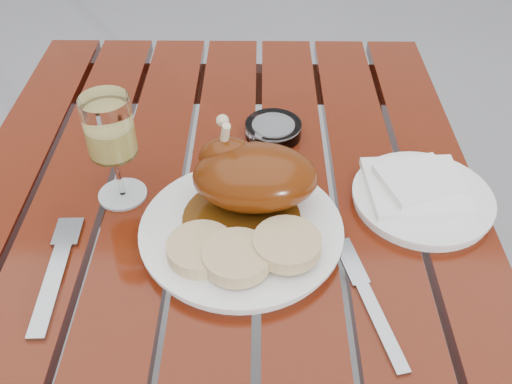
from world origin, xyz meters
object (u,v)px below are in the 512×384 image
Objects in this scene: table at (226,378)px; dinner_plate at (241,231)px; side_plate at (422,199)px; wine_glass at (114,150)px; ashtray at (273,129)px.

table is 4.19× the size of dinner_plate.
table is 0.39m from dinner_plate.
side_plate is (0.31, 0.08, 0.38)m from table.
dinner_plate is (0.04, 0.00, 0.38)m from table.
wine_glass is at bearing 149.45° from table.
table is 12.36× the size of ashtray.
ashtray is at bearing 142.31° from side_plate.
wine_glass is 1.78× the size of ashtray.
table is 6.93× the size of wine_glass.
side_plate is at bearing 14.92° from dinner_plate.
table is at bearing -108.70° from ashtray.
table is at bearing -166.11° from side_plate.
side_plate is 0.28m from ashtray.
side_plate is (0.27, 0.07, -0.00)m from dinner_plate.
wine_glass reaches higher than ashtray.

